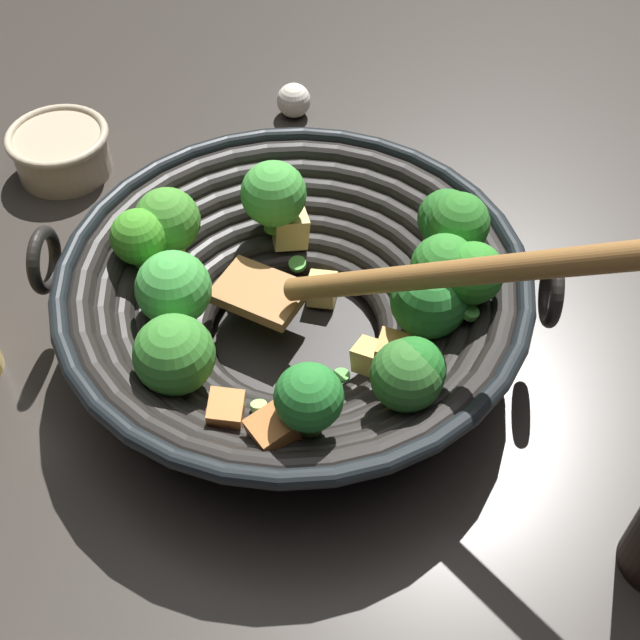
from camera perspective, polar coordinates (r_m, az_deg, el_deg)
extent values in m
plane|color=#332D28|center=(0.69, -1.68, -1.69)|extent=(4.00, 4.00, 0.00)
cylinder|color=black|center=(0.69, -1.69, -1.43)|extent=(0.13, 0.13, 0.01)
torus|color=black|center=(0.68, -1.71, -0.68)|extent=(0.18, 0.18, 0.02)
torus|color=black|center=(0.67, -1.73, -0.18)|extent=(0.21, 0.21, 0.02)
torus|color=black|center=(0.67, -1.75, 0.33)|extent=(0.24, 0.24, 0.02)
torus|color=black|center=(0.66, -1.77, 0.85)|extent=(0.26, 0.26, 0.02)
torus|color=black|center=(0.65, -1.79, 1.38)|extent=(0.29, 0.29, 0.02)
torus|color=black|center=(0.65, -1.81, 1.92)|extent=(0.32, 0.32, 0.02)
torus|color=black|center=(0.64, -1.82, 2.47)|extent=(0.35, 0.35, 0.02)
torus|color=black|center=(0.63, -1.84, 3.03)|extent=(0.37, 0.37, 0.01)
torus|color=black|center=(0.64, 15.56, 1.83)|extent=(0.05, 0.04, 0.05)
torus|color=black|center=(0.68, -18.38, 3.92)|extent=(0.05, 0.04, 0.05)
cylinder|color=#7BAC48|center=(0.58, 6.18, -4.99)|extent=(0.03, 0.03, 0.02)
sphere|color=#226F24|center=(0.56, 6.40, -3.40)|extent=(0.05, 0.05, 0.05)
cylinder|color=#62A440|center=(0.65, 7.22, -0.54)|extent=(0.03, 0.03, 0.02)
sphere|color=#318B38|center=(0.63, 7.51, 1.38)|extent=(0.06, 0.06, 0.06)
cylinder|color=#6D9D45|center=(0.65, 8.20, 1.64)|extent=(0.03, 0.03, 0.02)
sphere|color=#30822C|center=(0.62, 8.52, 3.58)|extent=(0.05, 0.05, 0.05)
cylinder|color=#7BAC56|center=(0.69, 8.44, 5.36)|extent=(0.02, 0.02, 0.01)
sphere|color=#2A7027|center=(0.67, 8.68, 6.92)|extent=(0.05, 0.05, 0.05)
cylinder|color=#5D9248|center=(0.70, -10.08, 4.82)|extent=(0.03, 0.03, 0.02)
sphere|color=#45902F|center=(0.68, -10.43, 6.72)|extent=(0.05, 0.05, 0.05)
cylinder|color=#6AA73E|center=(0.72, -3.10, 6.74)|extent=(0.02, 0.02, 0.02)
sphere|color=green|center=(0.70, -3.20, 8.65)|extent=(0.06, 0.06, 0.06)
cylinder|color=#73AD48|center=(0.68, 8.97, 4.68)|extent=(0.03, 0.03, 0.02)
sphere|color=#1F7529|center=(0.66, 9.25, 6.36)|extent=(0.05, 0.05, 0.05)
cylinder|color=#86B14B|center=(0.56, -0.74, -6.96)|extent=(0.03, 0.03, 0.02)
sphere|color=#277B2E|center=(0.53, -0.77, -5.32)|extent=(0.05, 0.05, 0.05)
cylinder|color=#79B14A|center=(0.69, -11.93, 3.84)|extent=(0.03, 0.03, 0.02)
sphere|color=#429927|center=(0.67, -12.32, 5.59)|extent=(0.04, 0.04, 0.04)
cylinder|color=#639D45|center=(0.68, 9.17, 4.82)|extent=(0.02, 0.02, 0.02)
sphere|color=#2D7527|center=(0.66, 9.46, 6.55)|extent=(0.05, 0.05, 0.05)
cylinder|color=#75AD5A|center=(0.59, 5.74, -5.62)|extent=(0.02, 0.02, 0.02)
sphere|color=#34722C|center=(0.56, 5.99, -3.80)|extent=(0.05, 0.05, 0.05)
cylinder|color=#5FA43B|center=(0.61, -9.36, -4.49)|extent=(0.03, 0.03, 0.02)
sphere|color=#3B8930|center=(0.59, -9.76, -2.57)|extent=(0.06, 0.06, 0.06)
cylinder|color=#69A33F|center=(0.65, -9.66, 0.30)|extent=(0.03, 0.03, 0.01)
sphere|color=green|center=(0.63, -10.02, 2.14)|extent=(0.06, 0.06, 0.06)
cylinder|color=#589A37|center=(0.64, 10.05, 1.29)|extent=(0.03, 0.03, 0.02)
sphere|color=#328A2A|center=(0.62, 10.43, 3.18)|extent=(0.05, 0.05, 0.05)
cube|color=#E8BF5F|center=(0.64, 3.39, -2.53)|extent=(0.03, 0.03, 0.03)
cube|color=gold|center=(0.63, 4.97, -2.06)|extent=(0.03, 0.03, 0.03)
cube|color=#BB6D33|center=(0.56, -3.22, -7.79)|extent=(0.03, 0.03, 0.03)
cube|color=#BF6E30|center=(0.67, 8.24, 4.01)|extent=(0.03, 0.03, 0.02)
cube|color=#EBC272|center=(0.72, -2.10, 6.35)|extent=(0.04, 0.04, 0.03)
cube|color=#E1BB5E|center=(0.69, -10.62, 5.02)|extent=(0.04, 0.04, 0.03)
cube|color=#DCB962|center=(0.70, 0.14, 2.14)|extent=(0.03, 0.03, 0.03)
cube|color=orange|center=(0.57, -6.47, -6.19)|extent=(0.04, 0.04, 0.03)
cylinder|color=#56B247|center=(0.62, 10.26, 0.50)|extent=(0.02, 0.02, 0.01)
cylinder|color=#56B247|center=(0.72, -1.56, 3.86)|extent=(0.02, 0.02, 0.01)
cylinder|color=#6BC651|center=(0.60, -9.21, -2.35)|extent=(0.02, 0.02, 0.01)
cylinder|color=#6BC651|center=(0.69, -5.03, 1.58)|extent=(0.01, 0.01, 0.01)
cylinder|color=#56B247|center=(0.64, 1.47, -3.82)|extent=(0.02, 0.02, 0.00)
cylinder|color=#99D166|center=(0.59, -4.21, -5.94)|extent=(0.02, 0.02, 0.01)
cylinder|color=#6BC651|center=(0.59, 7.44, -2.64)|extent=(0.01, 0.01, 0.01)
cube|color=#9E6B38|center=(0.67, -4.14, 1.88)|extent=(0.07, 0.08, 0.01)
cylinder|color=#996734|center=(0.55, 9.04, 3.16)|extent=(0.10, 0.25, 0.17)
cylinder|color=tan|center=(0.88, -17.29, 10.86)|extent=(0.09, 0.09, 0.04)
torus|color=#BBA98B|center=(0.87, -17.62, 11.95)|extent=(0.10, 0.10, 0.01)
cylinder|color=#6BC651|center=(0.88, -18.58, 10.79)|extent=(0.02, 0.02, 0.00)
cylinder|color=#99D166|center=(0.87, -17.75, 10.33)|extent=(0.01, 0.01, 0.01)
cylinder|color=#56B247|center=(0.88, -18.78, 10.55)|extent=(0.02, 0.02, 0.00)
sphere|color=silver|center=(0.92, -1.82, 14.82)|extent=(0.04, 0.04, 0.04)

